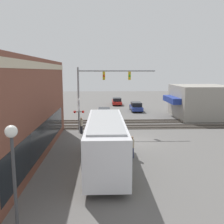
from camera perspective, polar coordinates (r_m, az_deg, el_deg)
ground_plane at (r=24.31m, az=5.05°, el=-6.57°), size 120.00×120.00×0.00m
shop_building at (r=38.36m, az=19.53°, el=2.31°), size 8.21×8.61×4.62m
city_bus at (r=17.55m, az=-1.45°, el=-6.50°), size 10.12×2.59×3.38m
traffic_signal_gantry at (r=27.98m, az=-2.68°, el=6.37°), size 0.42×8.65×7.08m
crossing_signal at (r=27.19m, az=-7.57°, el=0.04°), size 1.41×1.18×3.81m
streetlamp at (r=9.81m, az=-21.44°, el=-13.94°), size 0.44×0.44×4.81m
rail_track_near at (r=30.08m, az=3.63°, el=-3.40°), size 2.60×60.00×0.15m
rail_track_far at (r=33.19m, az=3.08°, el=-2.19°), size 2.60×60.00×0.15m
parked_car_silver at (r=35.47m, az=-1.80°, el=-0.34°), size 4.81×1.82×1.47m
parked_car_blue at (r=42.06m, az=5.53°, el=1.16°), size 4.51×1.82×1.52m
parked_car_red at (r=49.78m, az=1.10°, el=2.43°), size 4.74×1.82×1.43m
pedestrian_near_bus at (r=19.47m, az=4.61°, el=-7.92°), size 0.34×0.34×1.73m
pedestrian_at_crossing at (r=26.98m, az=-7.02°, el=-3.03°), size 0.34×0.34×1.77m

